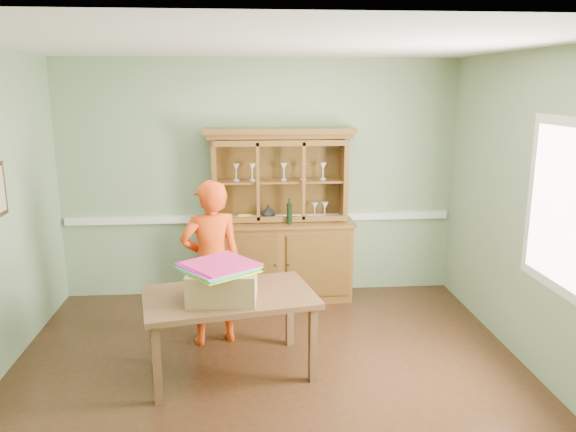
{
  "coord_description": "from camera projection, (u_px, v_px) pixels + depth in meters",
  "views": [
    {
      "loc": [
        -0.19,
        -4.34,
        2.41
      ],
      "look_at": [
        0.19,
        0.4,
        1.29
      ],
      "focal_mm": 35.0,
      "sensor_mm": 36.0,
      "label": 1
    }
  ],
  "objects": [
    {
      "name": "floor",
      "position": [
        269.0,
        374.0,
        4.78
      ],
      "size": [
        4.5,
        4.5,
        0.0
      ],
      "primitive_type": "plane",
      "color": "#442616",
      "rests_on": "ground"
    },
    {
      "name": "ceiling",
      "position": [
        267.0,
        44.0,
        4.16
      ],
      "size": [
        4.5,
        4.5,
        0.0
      ],
      "primitive_type": "plane",
      "rotation": [
        3.14,
        0.0,
        0.0
      ],
      "color": "white",
      "rests_on": "wall_back"
    },
    {
      "name": "wall_back",
      "position": [
        260.0,
        179.0,
        6.41
      ],
      "size": [
        4.5,
        0.0,
        4.5
      ],
      "primitive_type": "plane",
      "rotation": [
        1.57,
        0.0,
        0.0
      ],
      "color": "gray",
      "rests_on": "floor"
    },
    {
      "name": "wall_right",
      "position": [
        539.0,
        215.0,
        4.65
      ],
      "size": [
        0.0,
        4.0,
        4.0
      ],
      "primitive_type": "plane",
      "rotation": [
        1.57,
        0.0,
        -1.57
      ],
      "color": "gray",
      "rests_on": "floor"
    },
    {
      "name": "wall_front",
      "position": [
        289.0,
        325.0,
        2.53
      ],
      "size": [
        4.5,
        0.0,
        4.5
      ],
      "primitive_type": "plane",
      "rotation": [
        -1.57,
        0.0,
        0.0
      ],
      "color": "gray",
      "rests_on": "floor"
    },
    {
      "name": "chair_rail",
      "position": [
        260.0,
        218.0,
        6.49
      ],
      "size": [
        4.41,
        0.05,
        0.08
      ],
      "primitive_type": "cube",
      "color": "white",
      "rests_on": "wall_back"
    },
    {
      "name": "window_panel",
      "position": [
        558.0,
        205.0,
        4.32
      ],
      "size": [
        0.03,
        0.96,
        1.36
      ],
      "color": "white",
      "rests_on": "wall_right"
    },
    {
      "name": "china_hutch",
      "position": [
        280.0,
        240.0,
        6.37
      ],
      "size": [
        1.65,
        0.55,
        1.95
      ],
      "color": "brown",
      "rests_on": "floor"
    },
    {
      "name": "dining_table",
      "position": [
        229.0,
        304.0,
        4.7
      ],
      "size": [
        1.54,
        1.1,
        0.7
      ],
      "rotation": [
        0.0,
        0.0,
        0.2
      ],
      "color": "brown",
      "rests_on": "floor"
    },
    {
      "name": "cardboard_box",
      "position": [
        222.0,
        285.0,
        4.54
      ],
      "size": [
        0.57,
        0.47,
        0.25
      ],
      "primitive_type": "cube",
      "rotation": [
        0.0,
        0.0,
        -0.07
      ],
      "color": "#A68755",
      "rests_on": "dining_table"
    },
    {
      "name": "kite_stack",
      "position": [
        219.0,
        266.0,
        4.51
      ],
      "size": [
        0.69,
        0.69,
        0.05
      ],
      "rotation": [
        0.0,
        0.0,
        0.62
      ],
      "color": "#C7E81D",
      "rests_on": "cardboard_box"
    },
    {
      "name": "person",
      "position": [
        211.0,
        263.0,
        5.22
      ],
      "size": [
        0.65,
        0.52,
        1.57
      ],
      "primitive_type": "imported",
      "rotation": [
        0.0,
        0.0,
        3.42
      ],
      "color": "#DF400E",
      "rests_on": "floor"
    }
  ]
}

